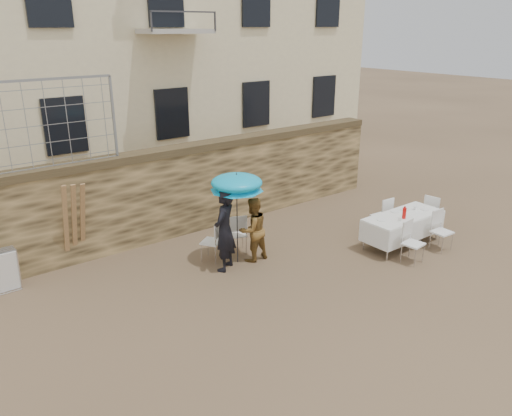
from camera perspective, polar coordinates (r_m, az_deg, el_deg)
ground at (r=9.35m, az=6.39°, el=-12.36°), size 80.00×80.00×0.00m
stone_wall at (r=12.60m, az=-9.22°, el=1.83°), size 13.00×0.50×2.20m
chain_link_fence at (r=11.08m, az=-23.70°, el=8.58°), size 3.20×0.06×1.80m
man_suit at (r=10.63m, az=-3.61°, el=-2.54°), size 0.79×0.73×1.82m
woman_dress at (r=11.09m, az=-0.37°, el=-2.47°), size 0.73×0.58×1.48m
umbrella at (r=10.61m, az=-2.22°, el=2.58°), size 1.15×1.15×1.92m
couple_chair_left at (r=11.22m, az=-5.13°, el=-3.71°), size 0.67×0.67×0.96m
couple_chair_right at (r=11.58m, az=-2.21°, el=-2.87°), size 0.62×0.62×0.96m
banquet_table at (r=12.37m, az=16.51°, el=-0.93°), size 2.10×0.85×0.78m
soda_bottle at (r=12.07m, az=16.58°, el=-0.57°), size 0.09×0.09×0.26m
table_chair_front_left at (r=11.60m, az=17.55°, el=-3.79°), size 0.53×0.53×0.96m
table_chair_front_right at (r=12.47m, az=20.52°, el=-2.47°), size 0.50×0.50×0.96m
table_chair_back at (r=13.05m, az=14.14°, el=-0.77°), size 0.51×0.51×0.96m
table_chair_side at (r=13.60m, az=19.61°, el=-0.49°), size 0.56×0.56×0.96m
chair_stack_right at (r=11.21m, az=-26.77°, el=-6.09°), size 0.46×0.40×0.92m
wood_planks at (r=11.38m, az=-19.46°, el=-1.65°), size 0.70×0.20×2.00m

